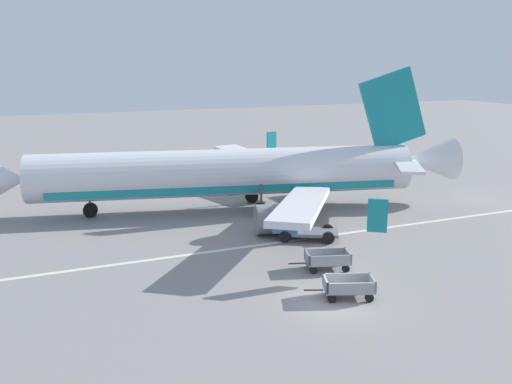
% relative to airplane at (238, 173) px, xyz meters
% --- Properties ---
extents(ground_plane, '(220.00, 220.00, 0.00)m').
position_rel_airplane_xyz_m(ground_plane, '(-1.67, -18.07, -3.05)').
color(ground_plane, gray).
extents(apron_stripe, '(120.00, 0.36, 0.01)m').
position_rel_airplane_xyz_m(apron_stripe, '(-1.67, -8.65, -3.05)').
color(apron_stripe, silver).
rests_on(apron_stripe, ground).
extents(airplane, '(37.36, 30.22, 11.34)m').
position_rel_airplane_xyz_m(airplane, '(0.00, 0.00, 0.00)').
color(airplane, silver).
rests_on(airplane, ground).
extents(baggage_cart_nearest, '(3.58, 2.19, 1.07)m').
position_rel_airplane_xyz_m(baggage_cart_nearest, '(-0.85, -18.00, -2.45)').
color(baggage_cart_nearest, gray).
rests_on(baggage_cart_nearest, ground).
extents(baggage_cart_second_in_row, '(3.62, 2.04, 1.07)m').
position_rel_airplane_xyz_m(baggage_cart_second_in_row, '(0.12, -14.15, -2.45)').
color(baggage_cart_second_in_row, gray).
rests_on(baggage_cart_second_in_row, ground).
extents(service_truck_beside_carts, '(4.75, 3.77, 2.10)m').
position_rel_airplane_xyz_m(service_truck_beside_carts, '(0.83, -8.25, -1.95)').
color(service_truck_beside_carts, slate).
rests_on(service_truck_beside_carts, ground).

